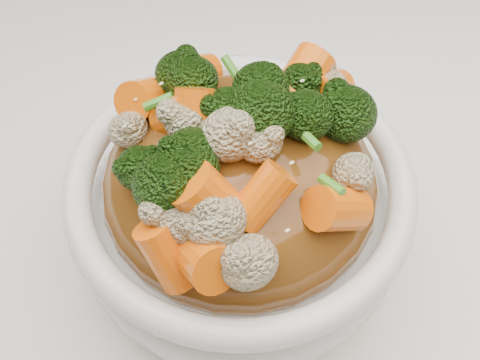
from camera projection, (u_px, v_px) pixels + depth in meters
dining_table at (241, 348)px, 0.76m from camera, size 1.20×0.80×0.75m
tablecloth at (241, 204)px, 0.47m from camera, size 1.20×0.80×0.04m
bowl at (240, 208)px, 0.39m from camera, size 0.28×0.28×0.09m
sauce_base at (240, 183)px, 0.37m from camera, size 0.22×0.22×0.10m
carrots at (240, 115)px, 0.31m from camera, size 0.22×0.22×0.05m
broccoli at (240, 116)px, 0.32m from camera, size 0.22×0.22×0.05m
cauliflower at (240, 119)px, 0.32m from camera, size 0.22×0.22×0.04m
scallions at (240, 114)px, 0.31m from camera, size 0.17×0.17×0.02m
sesame_seeds at (240, 114)px, 0.31m from camera, size 0.20×0.20×0.01m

